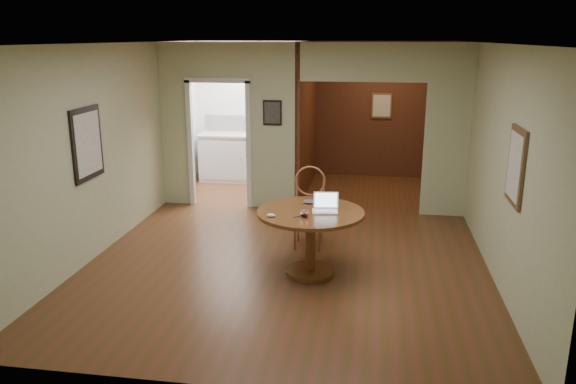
% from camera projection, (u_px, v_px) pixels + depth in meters
% --- Properties ---
extents(floor, '(5.00, 5.00, 0.00)m').
position_uv_depth(floor, '(285.00, 268.00, 6.98)').
color(floor, '#4E3016').
rests_on(floor, ground).
extents(room_shell, '(5.20, 7.50, 5.00)m').
position_uv_depth(room_shell, '(287.00, 126.00, 9.65)').
color(room_shell, silver).
rests_on(room_shell, ground).
extents(dining_table, '(1.27, 1.27, 0.79)m').
position_uv_depth(dining_table, '(310.00, 227.00, 6.67)').
color(dining_table, brown).
rests_on(dining_table, ground).
extents(chair, '(0.46, 0.46, 1.09)m').
position_uv_depth(chair, '(309.00, 202.00, 7.61)').
color(chair, olive).
rests_on(chair, ground).
extents(open_laptop, '(0.32, 0.29, 0.21)m').
position_uv_depth(open_laptop, '(325.00, 206.00, 6.61)').
color(open_laptop, silver).
rests_on(open_laptop, dining_table).
extents(closed_laptop, '(0.37, 0.24, 0.03)m').
position_uv_depth(closed_laptop, '(318.00, 203.00, 6.86)').
color(closed_laptop, '#B8B8BD').
rests_on(closed_laptop, dining_table).
extents(mouse, '(0.11, 0.06, 0.04)m').
position_uv_depth(mouse, '(271.00, 215.00, 6.38)').
color(mouse, silver).
rests_on(mouse, dining_table).
extents(wine_glass, '(0.10, 0.10, 0.11)m').
position_uv_depth(wine_glass, '(304.00, 213.00, 6.37)').
color(wine_glass, white).
rests_on(wine_glass, dining_table).
extents(pen, '(0.10, 0.10, 0.01)m').
position_uv_depth(pen, '(299.00, 216.00, 6.41)').
color(pen, navy).
rests_on(pen, dining_table).
extents(kitchen_cabinet, '(2.06, 0.60, 0.94)m').
position_uv_depth(kitchen_cabinet, '(251.00, 158.00, 11.05)').
color(kitchen_cabinet, silver).
rests_on(kitchen_cabinet, ground).
extents(grocery_bag, '(0.37, 0.33, 0.32)m').
position_uv_depth(grocery_bag, '(290.00, 127.00, 10.76)').
color(grocery_bag, beige).
rests_on(grocery_bag, kitchen_cabinet).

